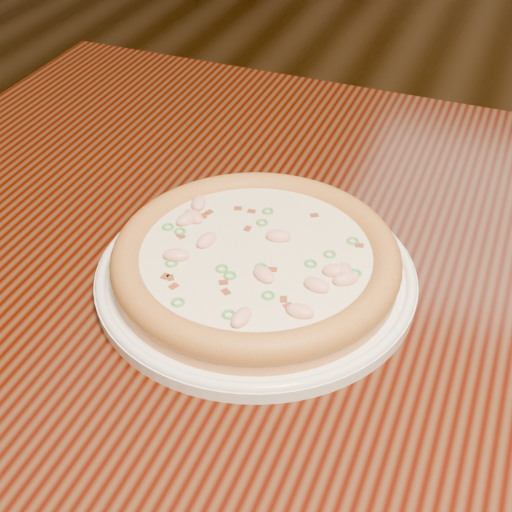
% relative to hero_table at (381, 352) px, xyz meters
% --- Properties ---
extents(hero_table, '(1.20, 0.80, 0.75)m').
position_rel_hero_table_xyz_m(hero_table, '(0.00, 0.00, 0.00)').
color(hero_table, black).
rests_on(hero_table, ground).
extents(plate, '(0.30, 0.30, 0.02)m').
position_rel_hero_table_xyz_m(plate, '(-0.12, -0.05, 0.11)').
color(plate, white).
rests_on(plate, hero_table).
extents(pizza, '(0.27, 0.27, 0.03)m').
position_rel_hero_table_xyz_m(pizza, '(-0.12, -0.05, 0.13)').
color(pizza, tan).
rests_on(pizza, plate).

